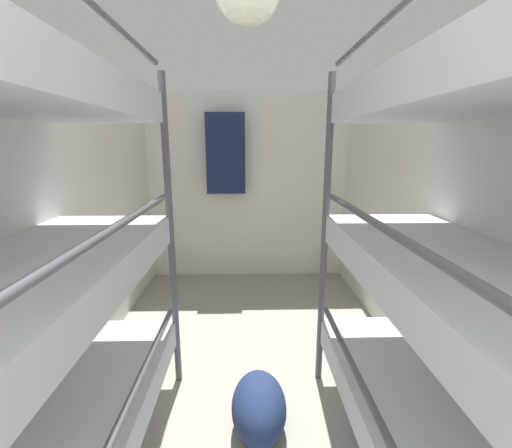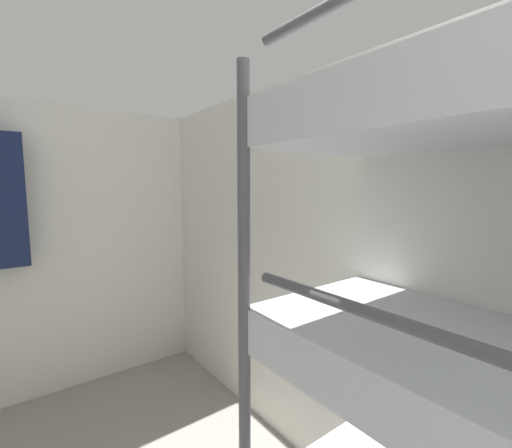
# 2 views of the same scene
# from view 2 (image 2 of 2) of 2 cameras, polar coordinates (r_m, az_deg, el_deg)

# --- Properties ---
(wall_right) EXTENTS (0.06, 4.53, 2.21)m
(wall_right) POSITION_cam_2_polar(r_m,az_deg,el_deg) (1.65, 24.11, -11.86)
(wall_right) COLOR silver
(wall_right) RESTS_ON ground_plane
(wall_back) EXTENTS (2.48, 0.06, 2.21)m
(wall_back) POSITION_cam_2_polar(r_m,az_deg,el_deg) (3.03, -33.14, -4.17)
(wall_back) COLOR silver
(wall_back) RESTS_ON ground_plane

